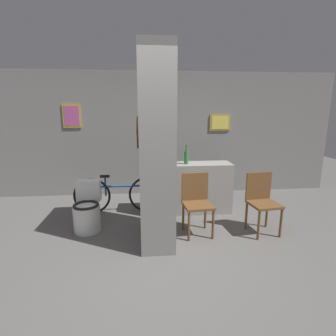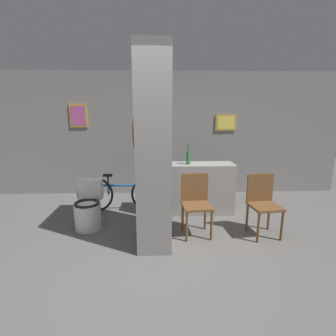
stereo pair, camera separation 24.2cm
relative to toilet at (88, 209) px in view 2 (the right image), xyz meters
name	(u,v)px [view 2 (the right image)]	position (x,y,z in m)	size (l,w,h in m)	color
ground_plane	(153,256)	(1.04, -0.88, -0.31)	(14.00, 14.00, 0.00)	#5B5956
wall_back	(155,134)	(1.04, 1.75, 0.99)	(8.00, 0.09, 2.60)	gray
pillar_center	(154,149)	(1.05, -0.39, 0.99)	(0.48, 0.99, 2.60)	gray
counter_shelf	(191,188)	(1.68, 0.58, 0.14)	(1.50, 0.44, 0.90)	gray
toilet	(88,209)	(0.00, 0.00, 0.00)	(0.41, 0.57, 0.74)	white
chair_near_pillar	(196,201)	(1.66, -0.25, 0.20)	(0.44, 0.44, 0.90)	brown
chair_by_doorway	(263,201)	(2.64, -0.31, 0.20)	(0.46, 0.46, 0.90)	brown
bicycle	(122,193)	(0.44, 0.64, 0.03)	(1.63, 0.42, 0.70)	black
bottle_tall	(188,157)	(1.62, 0.55, 0.71)	(0.07, 0.07, 0.34)	#267233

